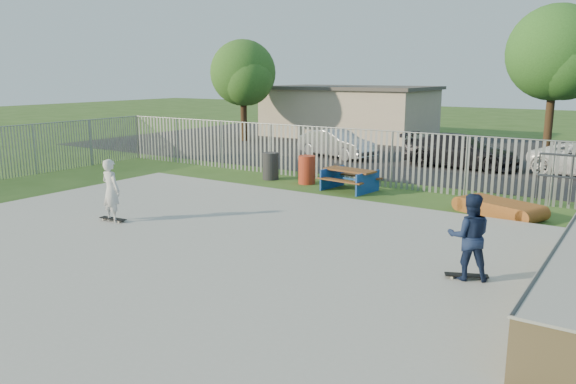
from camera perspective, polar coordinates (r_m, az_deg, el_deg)
The scene contains 17 objects.
ground at distance 13.36m, azimuth -9.37°, elevation -5.47°, with size 120.00×120.00×0.00m, color #31541C.
concrete_slab at distance 13.34m, azimuth -9.39°, elevation -5.17°, with size 15.00×12.00×0.15m, color #A4A49E.
fence at distance 16.16m, azimuth 4.27°, elevation 1.34°, with size 26.04×16.02×2.00m.
picnic_table at distance 19.46m, azimuth 6.28°, elevation 1.25°, with size 1.94×1.67×0.75m.
funbox at distance 17.07m, azimuth 20.65°, elevation -1.55°, with size 2.33×1.73×0.42m.
trash_bin_red at distance 20.55m, azimuth 1.92°, elevation 2.27°, with size 0.62×0.62×1.04m, color #A83119.
trash_bin_grey at distance 21.41m, azimuth -1.78°, elevation 2.66°, with size 0.62×0.62×1.03m, color #28282B.
parking_lot at distance 29.87m, azimuth 16.27°, elevation 3.84°, with size 40.00×18.00×0.02m, color black.
car_silver at distance 27.04m, azimuth 4.95°, elevation 4.92°, with size 1.41×4.04×1.33m, color #B8B8BD.
car_dark at distance 25.19m, azimuth 17.06°, elevation 4.03°, with size 1.99×4.90×1.42m, color black.
building at distance 36.45m, azimuth 6.20°, elevation 8.15°, with size 10.40×6.40×3.20m.
tree_left at distance 33.84m, azimuth -4.59°, elevation 11.95°, with size 3.86×3.86×5.95m.
tree_mid at distance 32.04m, azimuth 25.52°, elevation 12.63°, with size 4.80×4.80×7.41m.
skateboard_a at distance 11.29m, azimuth 17.68°, elevation -8.17°, with size 0.81×0.51×0.08m.
skateboard_b at distance 15.53m, azimuth -17.35°, elevation -2.69°, with size 0.82×0.28×0.08m.
skater_navy at distance 11.05m, azimuth 17.93°, elevation -4.33°, with size 0.80×0.63×1.65m, color #142040.
skater_white at distance 15.35m, azimuth -17.53°, elevation 0.16°, with size 0.60×0.40×1.65m, color silver.
Camera 1 is at (8.77, -9.28, 3.96)m, focal length 35.00 mm.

